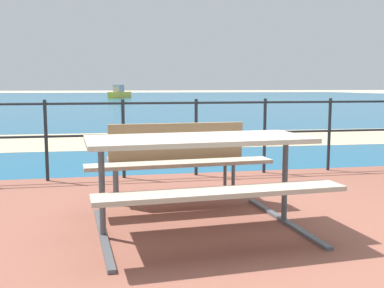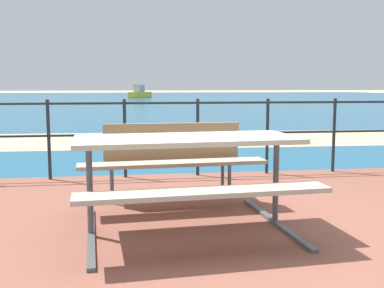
{
  "view_description": "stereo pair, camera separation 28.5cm",
  "coord_description": "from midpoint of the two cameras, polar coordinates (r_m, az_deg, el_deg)",
  "views": [
    {
      "loc": [
        -1.24,
        -3.64,
        1.28
      ],
      "look_at": [
        -0.14,
        2.03,
        0.55
      ],
      "focal_mm": 42.86,
      "sensor_mm": 36.0,
      "label": 1
    },
    {
      "loc": [
        -0.96,
        -3.68,
        1.28
      ],
      "look_at": [
        -0.14,
        2.03,
        0.55
      ],
      "focal_mm": 42.86,
      "sensor_mm": 36.0,
      "label": 2
    }
  ],
  "objects": [
    {
      "name": "ground_plane",
      "position": [
        4.03,
        5.54,
        -11.34
      ],
      "size": [
        240.0,
        240.0,
        0.0
      ],
      "primitive_type": "plane",
      "color": "beige"
    },
    {
      "name": "patio_paving",
      "position": [
        4.02,
        5.54,
        -10.94
      ],
      "size": [
        6.4,
        5.2,
        0.06
      ],
      "primitive_type": "cube",
      "color": "brown",
      "rests_on": "ground"
    },
    {
      "name": "sea_water",
      "position": [
        43.69,
        -9.6,
        5.48
      ],
      "size": [
        90.0,
        90.0,
        0.01
      ],
      "primitive_type": "cube",
      "color": "#145B84",
      "rests_on": "ground"
    },
    {
      "name": "beach_strip",
      "position": [
        10.96,
        -5.17,
        0.54
      ],
      "size": [
        54.06,
        4.54,
        0.01
      ],
      "primitive_type": "cube",
      "rotation": [
        0.0,
        0.0,
        -0.02
      ],
      "color": "tan",
      "rests_on": "ground"
    },
    {
      "name": "picnic_table",
      "position": [
        3.85,
        -1.32,
        -1.8
      ],
      "size": [
        1.96,
        1.65,
        0.8
      ],
      "rotation": [
        0.0,
        0.0,
        0.07
      ],
      "color": "tan",
      "rests_on": "patio_paving"
    },
    {
      "name": "park_bench",
      "position": [
        4.89,
        -3.77,
        -1.11
      ],
      "size": [
        1.43,
        0.47,
        0.84
      ],
      "rotation": [
        0.0,
        0.0,
        3.18
      ],
      "color": "#8C704C",
      "rests_on": "patio_paving"
    },
    {
      "name": "railing_fence",
      "position": [
        6.23,
        -0.79,
        1.93
      ],
      "size": [
        5.94,
        0.04,
        1.05
      ],
      "color": "#1E2328",
      "rests_on": "patio_paving"
    },
    {
      "name": "boat_near",
      "position": [
        49.52,
        -9.1,
        6.24
      ],
      "size": [
        2.7,
        5.02,
        1.38
      ],
      "rotation": [
        0.0,
        0.0,
        1.17
      ],
      "color": "yellow",
      "rests_on": "sea_water"
    }
  ]
}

